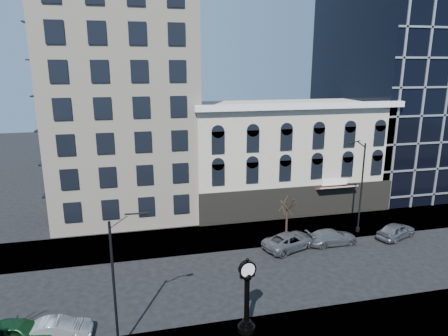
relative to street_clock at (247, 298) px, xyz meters
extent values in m
plane|color=black|center=(-1.07, 6.22, -2.36)|extent=(160.00, 160.00, 0.00)
cube|color=#9D9C8E|center=(-1.07, 14.22, -2.30)|extent=(160.00, 6.00, 0.12)
cube|color=beige|center=(-7.07, 25.22, 16.64)|extent=(15.00, 15.00, 38.00)
cube|color=#C0B69E|center=(10.93, 22.22, 3.64)|extent=(22.00, 10.00, 12.00)
cube|color=white|center=(10.93, 17.02, 9.84)|extent=(22.60, 0.80, 0.60)
cube|color=black|center=(10.93, 17.17, -0.56)|extent=(22.00, 0.30, 3.60)
cube|color=maroon|center=(14.93, 16.62, 1.04)|extent=(4.50, 1.18, 0.55)
cube|color=black|center=(30.93, 27.22, 11.64)|extent=(20.00, 20.00, 28.00)
cylinder|color=black|center=(0.00, 0.00, -2.08)|extent=(1.12, 1.12, 0.31)
cylinder|color=black|center=(0.00, 0.00, -1.83)|extent=(0.82, 0.82, 0.20)
cylinder|color=black|center=(0.00, 0.00, -1.64)|extent=(0.61, 0.61, 0.16)
cylinder|color=black|center=(0.00, 0.00, -0.09)|extent=(0.33, 0.33, 2.96)
sphere|color=black|center=(0.00, 0.00, 1.49)|extent=(0.57, 0.57, 0.57)
cube|color=black|center=(0.00, 0.00, 1.59)|extent=(0.94, 0.36, 0.25)
cylinder|color=black|center=(0.00, 0.00, 2.00)|extent=(1.10, 0.49, 1.06)
cylinder|color=white|center=(0.00, -0.17, 2.00)|extent=(0.89, 0.16, 0.90)
cylinder|color=white|center=(0.00, 0.17, 2.00)|extent=(0.89, 0.16, 0.90)
sphere|color=black|center=(0.00, 0.00, 2.61)|extent=(0.20, 0.20, 0.20)
cylinder|color=black|center=(-7.76, 0.04, 1.76)|extent=(0.15, 0.15, 7.99)
cube|color=black|center=(-6.02, 0.35, 5.89)|extent=(0.54, 0.29, 0.13)
cylinder|color=black|center=(15.11, 12.22, 2.25)|extent=(0.17, 0.17, 8.98)
cylinder|color=black|center=(15.11, 12.22, -2.03)|extent=(0.38, 0.38, 0.42)
cube|color=black|center=(13.23, 11.58, 6.90)|extent=(0.62, 0.40, 0.15)
cylinder|color=#302218|center=(7.89, 13.17, -0.83)|extent=(0.22, 0.22, 2.81)
imported|color=#143F1E|center=(-13.59, 2.05, -1.60)|extent=(4.72, 2.64, 1.52)
imported|color=#A5A8AD|center=(-11.32, 1.98, -1.72)|extent=(3.94, 1.55, 1.28)
imported|color=#595B60|center=(7.18, 10.42, -1.61)|extent=(5.89, 4.17, 1.49)
imported|color=#595B60|center=(11.29, 10.39, -1.65)|extent=(4.91, 2.12, 1.41)
imported|color=#595B60|center=(18.00, 10.25, -1.60)|extent=(4.77, 3.32, 1.51)
camera|label=1|loc=(-6.26, -20.79, 13.85)|focal=32.00mm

